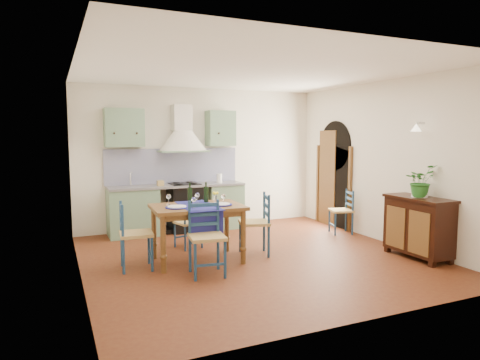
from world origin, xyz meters
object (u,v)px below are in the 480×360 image
sideboard (418,225)px  dining_table (198,212)px  chair_near (206,237)px  potted_plant (420,181)px

sideboard → dining_table: bearing=159.4°
chair_near → sideboard: (3.20, -0.56, 0.00)m
chair_near → potted_plant: potted_plant is taller
chair_near → sideboard: bearing=-9.9°
chair_near → potted_plant: size_ratio=2.01×
dining_table → chair_near: 0.66m
dining_table → chair_near: (-0.08, -0.61, -0.23)m
potted_plant → sideboard: bearing=-143.7°
dining_table → sideboard: bearing=-20.6°
dining_table → sideboard: 3.34m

